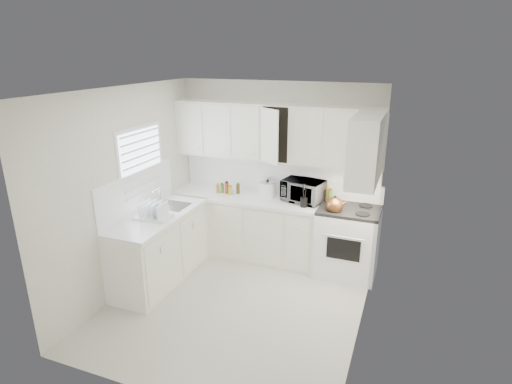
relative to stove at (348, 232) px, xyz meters
The scene contains 35 objects.
floor 1.81m from the stove, 132.24° to the right, with size 3.20×3.20×0.00m, color beige.
ceiling 2.61m from the stove, 132.24° to the right, with size 3.20×3.20×0.00m, color white.
wall_back 1.37m from the stove, 163.39° to the left, with size 3.00×3.00×0.00m, color silver.
wall_front 3.15m from the stove, 111.79° to the right, with size 3.00×3.00×0.00m, color silver.
wall_left 3.00m from the stove, 154.53° to the right, with size 3.20×3.20×0.00m, color silver.
wall_right 1.47m from the stove, 74.17° to the right, with size 3.20×3.20×0.00m, color silver.
window_blinds 2.93m from the stove, 160.89° to the right, with size 0.06×0.96×1.06m, color white, non-canonical shape.
lower_cabinets_back 1.54m from the stove, behind, with size 2.22×0.60×0.90m, color white, non-canonical shape.
lower_cabinets_left 2.58m from the stove, 155.68° to the right, with size 0.60×1.60×0.90m, color white, non-canonical shape.
countertop_back 1.56m from the stove, behind, with size 2.24×0.64×0.05m, color white.
countertop_left 2.58m from the stove, 155.59° to the right, with size 0.64×1.62×0.05m, color white.
backsplash_back 1.33m from the stove, 163.85° to the left, with size 2.98×0.02×0.55m, color white.
backsplash_left 2.90m from the stove, 158.09° to the right, with size 0.02×1.60×0.55m, color white.
upper_cabinets_back 1.45m from the stove, behind, with size 3.00×0.33×0.80m, color white, non-canonical shape.
upper_cabinets_right 1.00m from the stove, 66.39° to the right, with size 0.33×0.90×0.80m, color white, non-canonical shape.
sink 2.48m from the stove, 163.10° to the right, with size 0.42×0.38×0.30m, color gray, non-canonical shape.
stove is the anchor object (origin of this frame).
tea_kettle 0.51m from the stove, 138.37° to the right, with size 0.28×0.24×0.26m, color #9C5A2A, non-canonical shape.
frying_pan 0.42m from the stove, 41.63° to the left, with size 0.25×0.43×0.04m, color black, non-canonical shape.
microwave 0.87m from the stove, 169.60° to the left, with size 0.56×0.31×0.38m, color gray.
rice_cooker 1.32m from the stove, behind, with size 0.25×0.25×0.25m, color white, non-canonical shape.
paper_towel 1.40m from the stove, 168.66° to the left, with size 0.12×0.12×0.27m, color white.
utensil_crock 0.79m from the stove, behind, with size 0.11×0.11×0.34m, color black, non-canonical shape.
dish_rack 2.64m from the stove, 153.27° to the right, with size 0.43×0.32×0.23m, color white, non-canonical shape.
spice_left_0 2.04m from the stove, behind, with size 0.06×0.06×0.13m, color olive.
spice_left_1 1.96m from the stove, behind, with size 0.06×0.06×0.13m, color #47812B.
spice_left_2 1.89m from the stove, behind, with size 0.06×0.06×0.13m, color #B03D17.
spice_left_3 1.81m from the stove, behind, with size 0.06×0.06×0.13m, color #9FBC2C.
spice_left_4 1.74m from the stove, behind, with size 0.06×0.06×0.13m, color #4D3A16.
sauce_right_0 0.73m from the stove, 160.35° to the left, with size 0.06×0.06×0.19m, color #B03D17.
sauce_right_1 0.67m from the stove, 164.49° to the left, with size 0.06×0.06×0.19m, color #9FBC2C.
sauce_right_2 0.65m from the stove, 156.07° to the left, with size 0.06×0.06×0.19m, color #4D3A16.
sauce_right_3 0.59m from the stove, 160.49° to the left, with size 0.06×0.06×0.19m, color black.
sauce_right_4 0.58m from the stove, 149.63° to the left, with size 0.06×0.06×0.19m, color olive.
sauce_right_5 0.53m from the stove, 153.92° to the left, with size 0.06×0.06×0.19m, color #47812B.
Camera 1 is at (1.84, -4.10, 3.00)m, focal length 29.32 mm.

